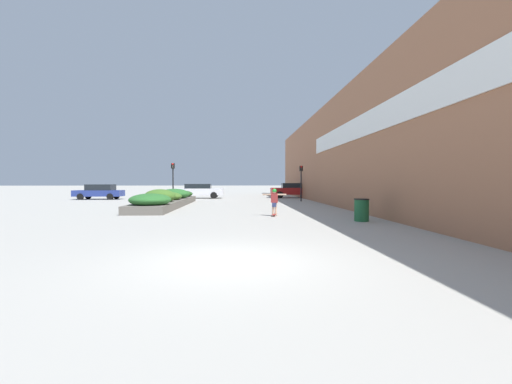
# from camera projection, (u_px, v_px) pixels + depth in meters

# --- Properties ---
(ground_plane) EXTENTS (300.00, 300.00, 0.00)m
(ground_plane) POSITION_uv_depth(u_px,v_px,m) (229.00, 261.00, 7.31)
(ground_plane) COLOR #A3A099
(building_wall_right) EXTENTS (0.67, 48.42, 7.63)m
(building_wall_right) POSITION_uv_depth(u_px,v_px,m) (335.00, 152.00, 24.55)
(building_wall_right) COLOR #9E6647
(building_wall_right) RESTS_ON ground_plane
(planter_box) EXTENTS (2.39, 12.93, 1.24)m
(planter_box) POSITION_uv_depth(u_px,v_px,m) (168.00, 199.00, 23.71)
(planter_box) COLOR #605B54
(planter_box) RESTS_ON ground_plane
(skateboard) EXTENTS (0.37, 0.76, 0.09)m
(skateboard) POSITION_uv_depth(u_px,v_px,m) (274.00, 215.00, 16.92)
(skateboard) COLOR maroon
(skateboard) RESTS_ON ground_plane
(skateboarder) EXTENTS (1.17, 0.37, 1.27)m
(skateboarder) POSITION_uv_depth(u_px,v_px,m) (274.00, 199.00, 16.89)
(skateboarder) COLOR tan
(skateboarder) RESTS_ON skateboard
(trash_bin) EXTENTS (0.64, 0.64, 0.97)m
(trash_bin) POSITION_uv_depth(u_px,v_px,m) (362.00, 210.00, 14.72)
(trash_bin) COLOR #1E5B33
(trash_bin) RESTS_ON ground_plane
(car_leftmost) EXTENTS (4.69, 1.96, 1.49)m
(car_leftmost) POSITION_uv_depth(u_px,v_px,m) (200.00, 191.00, 35.13)
(car_leftmost) COLOR silver
(car_leftmost) RESTS_ON ground_plane
(car_center_left) EXTENTS (4.43, 1.86, 1.56)m
(car_center_left) POSITION_uv_depth(u_px,v_px,m) (292.00, 190.00, 36.45)
(car_center_left) COLOR maroon
(car_center_left) RESTS_ON ground_plane
(car_center_right) EXTENTS (3.95, 2.01, 1.57)m
(car_center_right) POSITION_uv_depth(u_px,v_px,m) (390.00, 191.00, 33.10)
(car_center_right) COLOR maroon
(car_center_right) RESTS_ON ground_plane
(car_rightmost) EXTENTS (4.44, 1.89, 1.45)m
(car_rightmost) POSITION_uv_depth(u_px,v_px,m) (99.00, 192.00, 33.06)
(car_rightmost) COLOR navy
(car_rightmost) RESTS_ON ground_plane
(traffic_light_left) EXTENTS (0.28, 0.30, 3.26)m
(traffic_light_left) POSITION_uv_depth(u_px,v_px,m) (173.00, 175.00, 28.74)
(traffic_light_left) COLOR black
(traffic_light_left) RESTS_ON ground_plane
(traffic_light_right) EXTENTS (0.28, 0.30, 3.08)m
(traffic_light_right) POSITION_uv_depth(u_px,v_px,m) (301.00, 177.00, 29.59)
(traffic_light_right) COLOR black
(traffic_light_right) RESTS_ON ground_plane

